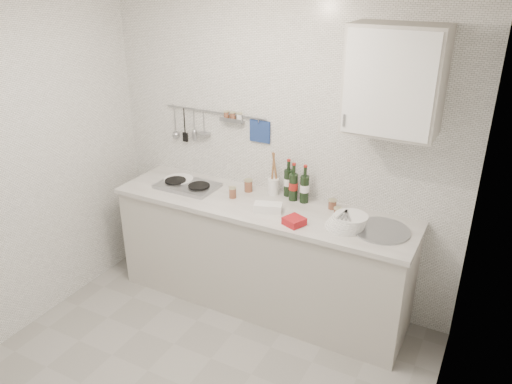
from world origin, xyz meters
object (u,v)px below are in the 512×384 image
plate_stack_sink (347,222)px  wine_bottles (295,181)px  utensil_crock (273,184)px  plate_stack_hob (178,180)px  wall_cabinet (395,80)px

plate_stack_sink → wine_bottles: bearing=153.0°
plate_stack_sink → utensil_crock: utensil_crock is taller
plate_stack_hob → plate_stack_sink: size_ratio=0.90×
wall_cabinet → plate_stack_hob: wall_cabinet is taller
wine_bottles → utensil_crock: bearing=178.9°
wine_bottles → utensil_crock: 0.21m
plate_stack_hob → wine_bottles: (1.03, 0.16, 0.14)m
wall_cabinet → plate_stack_sink: 1.02m
plate_stack_hob → plate_stack_sink: 1.55m
plate_stack_sink → wine_bottles: (-0.52, 0.27, 0.11)m
wall_cabinet → plate_stack_hob: (-1.73, -0.07, -1.01)m
wine_bottles → utensil_crock: (-0.19, 0.00, -0.07)m
wall_cabinet → utensil_crock: wall_cabinet is taller
wine_bottles → utensil_crock: size_ratio=0.84×
utensil_crock → plate_stack_hob: bearing=-168.9°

